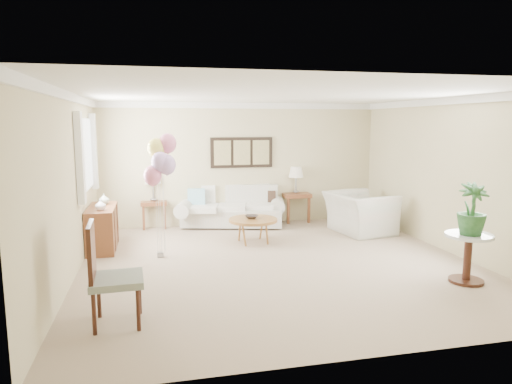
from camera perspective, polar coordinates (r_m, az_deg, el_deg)
ground_plane at (r=7.24m, az=2.79°, el=-8.89°), size 6.00×6.00×0.00m
room_shell at (r=6.99m, az=1.81°, el=4.10°), size 6.04×6.04×2.60m
wall_art_triptych at (r=9.81m, az=-1.79°, el=4.95°), size 1.35×0.06×0.65m
sofa at (r=9.78m, az=-3.03°, el=-2.24°), size 2.51×1.35×0.85m
end_table_left at (r=9.76m, az=-12.66°, el=-1.61°), size 0.53×0.48×0.57m
end_table_right at (r=10.17m, az=4.99°, el=-0.69°), size 0.59×0.54×0.64m
lamp_left at (r=9.68m, az=-12.77°, el=1.59°), size 0.34×0.34×0.60m
lamp_right at (r=10.09m, az=5.03°, el=2.39°), size 0.33×0.33×0.58m
coffee_table at (r=8.34m, az=-0.37°, el=-3.59°), size 0.89×0.89×0.45m
decor_bowl at (r=8.35m, az=-0.55°, el=-3.12°), size 0.31×0.31×0.06m
armchair at (r=9.34m, az=12.83°, el=-2.56°), size 1.25×1.38×0.80m
side_table at (r=6.91m, az=25.02°, el=-6.13°), size 0.63×0.63×0.68m
potted_plant at (r=6.76m, az=25.39°, el=-1.94°), size 0.45×0.45×0.70m
accent_chair at (r=5.21m, az=-17.98°, el=-9.55°), size 0.58×0.58×1.13m
credenza at (r=8.39m, az=-18.63°, el=-4.27°), size 0.46×1.20×0.74m
vase_white at (r=8.00m, az=-18.87°, el=-1.53°), size 0.18×0.18×0.18m
vase_sage at (r=8.57m, az=-18.47°, el=-0.84°), size 0.21×0.21×0.19m
balloon_cluster at (r=7.43m, az=-11.82°, el=4.02°), size 0.54×0.48×2.02m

